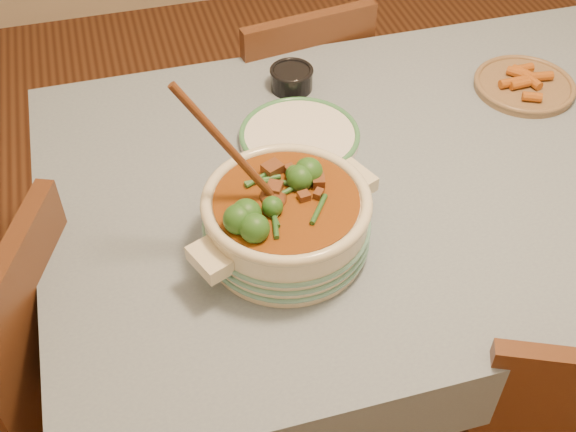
{
  "coord_description": "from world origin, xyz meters",
  "views": [
    {
      "loc": [
        -0.61,
        -1.1,
        1.83
      ],
      "look_at": [
        -0.36,
        -0.18,
        0.87
      ],
      "focal_mm": 45.0,
      "sensor_mm": 36.0,
      "label": 1
    }
  ],
  "objects_px": {
    "stew_casserole": "(286,216)",
    "fried_plate": "(525,84)",
    "chair_far": "(294,106)",
    "condiment_bowl": "(292,77)",
    "chair_left": "(6,368)",
    "white_plate": "(299,136)",
    "dining_table": "(413,196)"
  },
  "relations": [
    {
      "from": "fried_plate",
      "to": "chair_left",
      "type": "xyz_separation_m",
      "value": [
        -1.34,
        -0.31,
        -0.28
      ]
    },
    {
      "from": "condiment_bowl",
      "to": "chair_left",
      "type": "bearing_deg",
      "value": -148.55
    },
    {
      "from": "stew_casserole",
      "to": "white_plate",
      "type": "xyz_separation_m",
      "value": [
        0.12,
        0.31,
        -0.07
      ]
    },
    {
      "from": "dining_table",
      "to": "white_plate",
      "type": "bearing_deg",
      "value": 145.1
    },
    {
      "from": "condiment_bowl",
      "to": "stew_casserole",
      "type": "bearing_deg",
      "value": -106.95
    },
    {
      "from": "chair_far",
      "to": "chair_left",
      "type": "xyz_separation_m",
      "value": [
        -0.86,
        -0.76,
        0.02
      ]
    },
    {
      "from": "fried_plate",
      "to": "chair_left",
      "type": "distance_m",
      "value": 1.4
    },
    {
      "from": "condiment_bowl",
      "to": "chair_far",
      "type": "height_order",
      "value": "chair_far"
    },
    {
      "from": "white_plate",
      "to": "chair_far",
      "type": "bearing_deg",
      "value": 75.38
    },
    {
      "from": "white_plate",
      "to": "chair_left",
      "type": "bearing_deg",
      "value": -159.97
    },
    {
      "from": "chair_far",
      "to": "chair_left",
      "type": "relative_size",
      "value": 0.96
    },
    {
      "from": "white_plate",
      "to": "fried_plate",
      "type": "distance_m",
      "value": 0.61
    },
    {
      "from": "fried_plate",
      "to": "chair_left",
      "type": "bearing_deg",
      "value": -167.02
    },
    {
      "from": "condiment_bowl",
      "to": "fried_plate",
      "type": "xyz_separation_m",
      "value": [
        0.57,
        -0.16,
        -0.02
      ]
    },
    {
      "from": "stew_casserole",
      "to": "chair_left",
      "type": "distance_m",
      "value": 0.71
    },
    {
      "from": "fried_plate",
      "to": "chair_far",
      "type": "height_order",
      "value": "chair_far"
    },
    {
      "from": "white_plate",
      "to": "chair_left",
      "type": "distance_m",
      "value": 0.83
    },
    {
      "from": "chair_left",
      "to": "chair_far",
      "type": "bearing_deg",
      "value": 153.96
    },
    {
      "from": "stew_casserole",
      "to": "chair_far",
      "type": "xyz_separation_m",
      "value": [
        0.25,
        0.81,
        -0.36
      ]
    },
    {
      "from": "chair_far",
      "to": "dining_table",
      "type": "bearing_deg",
      "value": 90.67
    },
    {
      "from": "fried_plate",
      "to": "chair_left",
      "type": "relative_size",
      "value": 0.29
    },
    {
      "from": "white_plate",
      "to": "fried_plate",
      "type": "bearing_deg",
      "value": 3.89
    },
    {
      "from": "dining_table",
      "to": "stew_casserole",
      "type": "bearing_deg",
      "value": -156.48
    },
    {
      "from": "stew_casserole",
      "to": "chair_left",
      "type": "bearing_deg",
      "value": 175.66
    },
    {
      "from": "white_plate",
      "to": "chair_left",
      "type": "height_order",
      "value": "chair_left"
    },
    {
      "from": "chair_left",
      "to": "fried_plate",
      "type": "bearing_deg",
      "value": 125.56
    },
    {
      "from": "stew_casserole",
      "to": "condiment_bowl",
      "type": "bearing_deg",
      "value": 73.05
    },
    {
      "from": "stew_casserole",
      "to": "fried_plate",
      "type": "height_order",
      "value": "stew_casserole"
    },
    {
      "from": "dining_table",
      "to": "condiment_bowl",
      "type": "relative_size",
      "value": 13.83
    },
    {
      "from": "dining_table",
      "to": "chair_left",
      "type": "bearing_deg",
      "value": -173.73
    },
    {
      "from": "dining_table",
      "to": "fried_plate",
      "type": "height_order",
      "value": "fried_plate"
    },
    {
      "from": "fried_plate",
      "to": "stew_casserole",
      "type": "bearing_deg",
      "value": -153.88
    }
  ]
}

